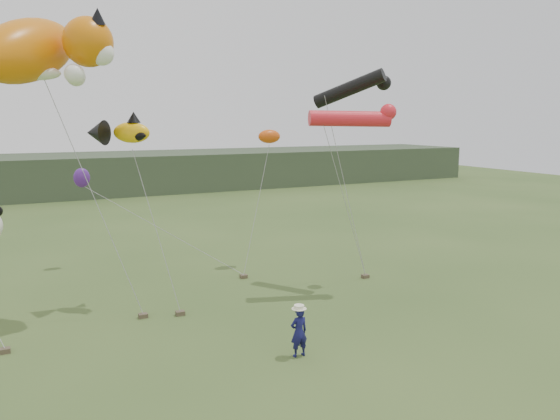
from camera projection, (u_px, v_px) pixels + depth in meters
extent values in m
plane|color=#385123|center=(305.00, 342.00, 18.93)|extent=(120.00, 120.00, 0.00)
cube|color=#2D3D28|center=(102.00, 173.00, 58.40)|extent=(90.00, 12.00, 4.00)
imported|color=#14154D|center=(299.00, 332.00, 17.70)|extent=(0.61, 0.41, 1.65)
cube|color=brown|center=(143.00, 316.00, 21.27)|extent=(0.34, 0.27, 0.17)
cube|color=brown|center=(180.00, 313.00, 21.55)|extent=(0.34, 0.27, 0.17)
cube|color=brown|center=(365.00, 276.00, 26.62)|extent=(0.34, 0.27, 0.17)
cube|color=brown|center=(5.00, 351.00, 18.05)|extent=(0.34, 0.27, 0.17)
cube|color=brown|center=(244.00, 276.00, 26.61)|extent=(0.34, 0.27, 0.17)
ellipsoid|color=orange|center=(27.00, 50.00, 19.80)|extent=(5.12, 5.37, 3.52)
sphere|color=orange|center=(88.00, 42.00, 19.74)|extent=(1.80, 1.80, 1.80)
cone|color=black|center=(97.00, 16.00, 19.29)|extent=(0.56, 0.68, 0.68)
cone|color=black|center=(99.00, 21.00, 20.26)|extent=(0.56, 0.65, 0.64)
sphere|color=white|center=(101.00, 53.00, 19.72)|extent=(0.90, 0.90, 0.90)
ellipsoid|color=white|center=(35.00, 73.00, 19.75)|extent=(1.76, 0.88, 0.55)
sphere|color=white|center=(74.00, 74.00, 19.15)|extent=(0.70, 0.70, 0.70)
sphere|color=white|center=(76.00, 77.00, 20.47)|extent=(0.70, 0.70, 0.70)
ellipsoid|color=#FDBA0C|center=(132.00, 133.00, 21.81)|extent=(1.64, 1.49, 0.86)
cone|color=black|center=(96.00, 133.00, 21.52)|extent=(1.22, 1.26, 0.99)
cone|color=black|center=(134.00, 117.00, 21.76)|extent=(0.55, 0.55, 0.44)
cone|color=black|center=(143.00, 136.00, 21.48)|extent=(0.58, 0.62, 0.44)
cone|color=black|center=(137.00, 135.00, 22.46)|extent=(0.58, 0.62, 0.44)
cylinder|color=black|center=(349.00, 89.00, 24.68)|extent=(2.60, 3.01, 1.73)
sphere|color=black|center=(384.00, 83.00, 24.82)|extent=(0.67, 0.67, 0.67)
cylinder|color=red|center=(350.00, 119.00, 23.27)|extent=(3.56, 1.71, 0.71)
sphere|color=red|center=(388.00, 112.00, 23.41)|extent=(0.70, 0.70, 0.70)
ellipsoid|color=#D94F0F|center=(269.00, 136.00, 28.20)|extent=(1.20, 0.70, 0.70)
ellipsoid|color=#4D1E7F|center=(82.00, 178.00, 28.05)|extent=(0.82, 0.55, 1.00)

